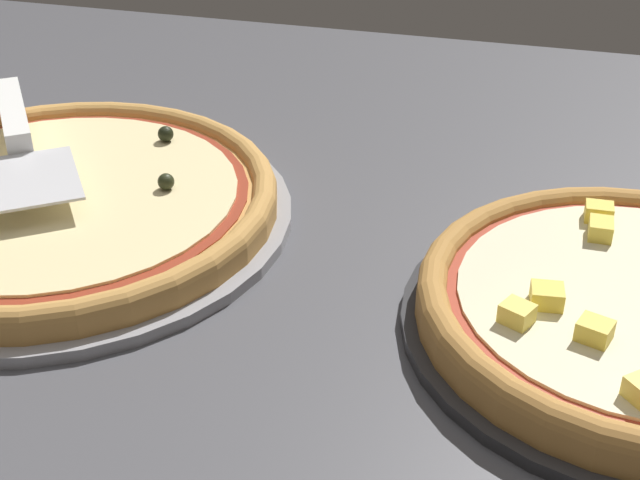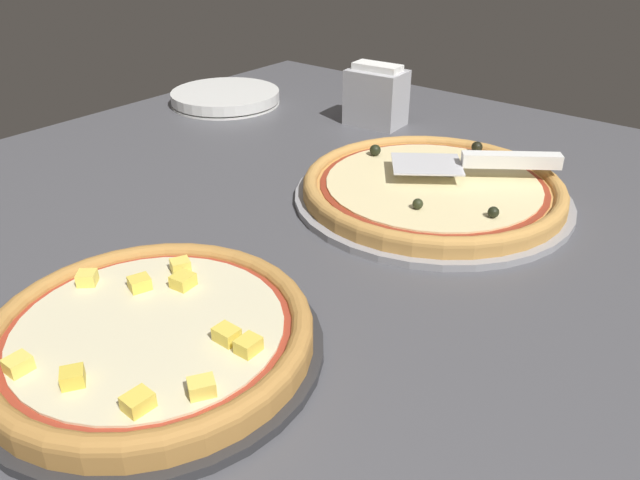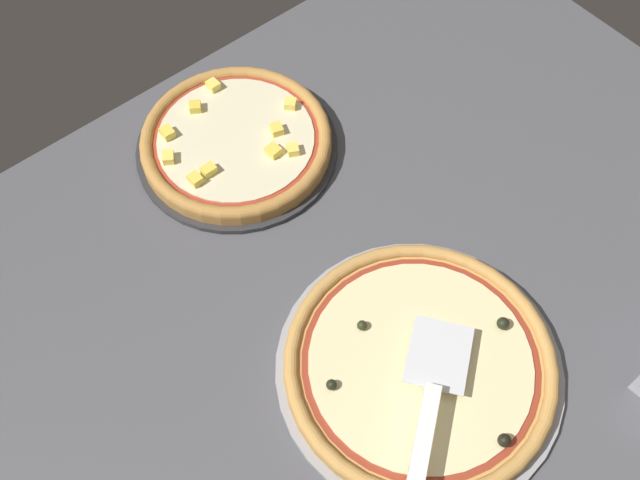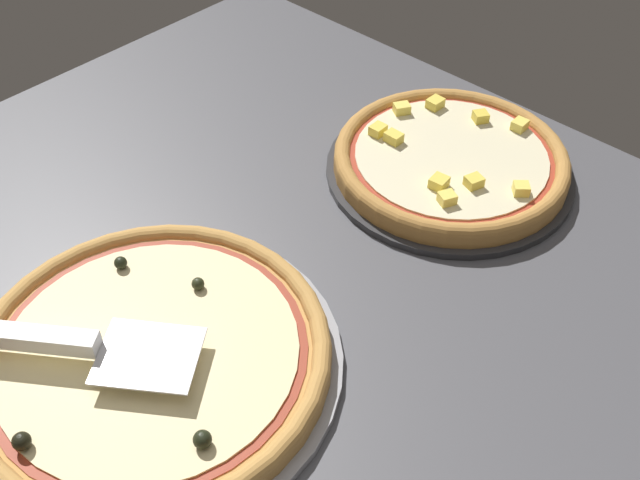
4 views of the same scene
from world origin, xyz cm
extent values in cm
cube|color=#4C4C51|center=(0.00, 0.00, -1.80)|extent=(132.93, 122.52, 3.60)
cylinder|color=#939399|center=(-9.04, -7.89, 0.50)|extent=(40.53, 40.53, 1.00)
cylinder|color=#C68E47|center=(-9.04, -7.89, 1.78)|extent=(38.10, 38.10, 1.56)
torus|color=#C68E47|center=(-9.04, -7.89, 2.56)|extent=(38.10, 38.10, 2.06)
cylinder|color=maroon|center=(-9.04, -7.89, 2.64)|extent=(33.12, 33.12, 0.15)
cylinder|color=beige|center=(-9.04, -7.89, 2.76)|extent=(31.24, 31.24, 0.40)
sphere|color=black|center=(-20.86, -2.74, 3.71)|extent=(1.50, 1.50, 1.50)
sphere|color=#282D19|center=(-11.90, 1.22, 3.69)|extent=(1.45, 1.45, 1.45)
sphere|color=black|center=(-8.54, -22.83, 3.86)|extent=(1.80, 1.80, 1.80)
sphere|color=black|center=(3.53, -11.30, 3.86)|extent=(1.80, 1.80, 1.80)
sphere|color=black|center=(-9.92, -11.42, 3.83)|extent=(1.73, 1.73, 1.73)
cylinder|color=#2D2D30|center=(-5.35, 40.19, 0.50)|extent=(33.84, 33.84, 1.00)
cylinder|color=#B77F3D|center=(-5.35, 40.19, 1.96)|extent=(31.81, 31.81, 1.91)
torus|color=#B77F3D|center=(-5.35, 40.19, 2.91)|extent=(31.81, 31.81, 2.16)
cylinder|color=#A33823|center=(-5.35, 40.19, 2.99)|extent=(27.65, 27.65, 0.15)
cylinder|color=beige|center=(-5.35, 40.19, 3.11)|extent=(26.09, 26.09, 0.40)
cube|color=#F4D64C|center=(-12.90, 37.07, 4.00)|extent=(2.29, 1.79, 1.38)
cube|color=#F4D64C|center=(-2.59, 33.54, 4.00)|extent=(2.27, 2.42, 1.38)
cube|color=yellow|center=(-6.99, 49.32, 4.00)|extent=(2.64, 2.66, 1.38)
cube|color=#F9E05B|center=(-1.84, 51.37, 4.00)|extent=(1.89, 2.15, 1.38)
cube|color=#F4D64C|center=(0.58, 36.73, 4.00)|extent=(2.45, 2.62, 1.38)
cube|color=#F9E05B|center=(-16.43, 43.28, 4.00)|extent=(2.68, 2.82, 1.38)
cube|color=#F4D64C|center=(-15.58, 36.92, 4.00)|extent=(1.87, 2.21, 1.38)
cube|color=#F4D64C|center=(-13.73, 47.65, 4.00)|extent=(1.99, 2.36, 1.38)
cube|color=#F9E05B|center=(-0.04, 31.72, 4.00)|extent=(2.51, 2.61, 1.38)
cube|color=#F9E05B|center=(5.78, 39.61, 4.00)|extent=(2.68, 2.67, 1.38)
cube|color=silver|center=(-7.12, -9.10, 4.89)|extent=(13.08, 12.67, 0.24)
cube|color=white|center=(-17.03, -16.26, 5.77)|extent=(12.90, 10.17, 2.00)
camera|label=1|loc=(49.77, 31.68, 39.03)|focal=50.00mm
camera|label=2|loc=(-48.66, 67.66, 39.75)|focal=35.00mm
camera|label=3|loc=(-44.79, -29.15, 99.88)|focal=42.00mm
camera|label=4|loc=(36.55, -30.71, 65.28)|focal=42.00mm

